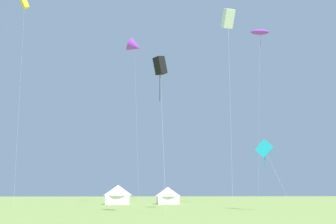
{
  "coord_description": "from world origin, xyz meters",
  "views": [
    {
      "loc": [
        -4.08,
        -5.12,
        1.83
      ],
      "look_at": [
        0.0,
        32.0,
        10.42
      ],
      "focal_mm": 37.74,
      "sensor_mm": 36.0,
      "label": 1
    }
  ],
  "objects": [
    {
      "name": "kite_purple_parafoil",
      "position": [
        18.32,
        50.22,
        29.48
      ],
      "size": [
        4.09,
        1.8,
        30.06
      ],
      "color": "purple",
      "rests_on": "ground"
    },
    {
      "name": "festival_tent_right",
      "position": [
        2.61,
        56.19,
        1.58
      ],
      "size": [
        4.4,
        4.4,
        2.86
      ],
      "color": "white",
      "rests_on": "ground"
    },
    {
      "name": "kite_white_box",
      "position": [
        6.04,
        28.34,
        19.94
      ],
      "size": [
        1.2,
        1.99,
        21.07
      ],
      "color": "white",
      "rests_on": "ground"
    },
    {
      "name": "kite_purple_delta",
      "position": [
        -3.57,
        59.72,
        29.93
      ],
      "size": [
        3.41,
        2.94,
        31.65
      ],
      "color": "purple",
      "rests_on": "ground"
    },
    {
      "name": "kite_yellow_box",
      "position": [
        -23.56,
        55.11,
        35.17
      ],
      "size": [
        2.63,
        1.93,
        36.25
      ],
      "color": "yellow",
      "rests_on": "ground"
    },
    {
      "name": "festival_tent_center",
      "position": [
        -5.82,
        56.19,
        1.75
      ],
      "size": [
        4.87,
        4.87,
        3.17
      ],
      "color": "white",
      "rests_on": "ground"
    },
    {
      "name": "kite_black_box",
      "position": [
        -1.43,
        25.79,
        13.37
      ],
      "size": [
        1.45,
        1.5,
        14.3
      ],
      "color": "black",
      "rests_on": "ground"
    },
    {
      "name": "kite_cyan_diamond",
      "position": [
        11.07,
        33.19,
        6.64
      ],
      "size": [
        3.07,
        2.35,
        7.88
      ],
      "color": "#1EB7CC",
      "rests_on": "ground"
    }
  ]
}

